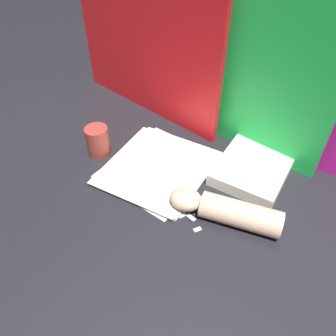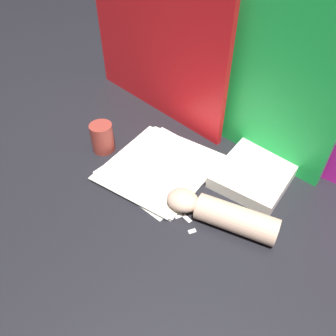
# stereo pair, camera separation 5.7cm
# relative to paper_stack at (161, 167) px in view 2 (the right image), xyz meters

# --- Properties ---
(ground_plane) EXTENTS (6.00, 6.00, 0.00)m
(ground_plane) POSITION_rel_paper_stack_xyz_m (0.06, -0.08, -0.01)
(ground_plane) COLOR black
(backdrop_panel_left) EXTENTS (0.65, 0.13, 0.49)m
(backdrop_panel_left) POSITION_rel_paper_stack_xyz_m (-0.24, 0.28, 0.24)
(backdrop_panel_left) COLOR red
(backdrop_panel_left) RESTS_ON ground_plane
(backdrop_panel_center) EXTENTS (0.72, 0.12, 0.59)m
(backdrop_panel_center) POSITION_rel_paper_stack_xyz_m (0.07, 0.28, 0.29)
(backdrop_panel_center) COLOR green
(backdrop_panel_center) RESTS_ON ground_plane
(backdrop_panel_right) EXTENTS (0.86, 0.02, 0.54)m
(backdrop_panel_right) POSITION_rel_paper_stack_xyz_m (0.36, 0.28, 0.26)
(backdrop_panel_right) COLOR #D81E9E
(backdrop_panel_right) RESTS_ON ground_plane
(paper_stack) EXTENTS (0.32, 0.36, 0.01)m
(paper_stack) POSITION_rel_paper_stack_xyz_m (0.00, 0.00, 0.00)
(paper_stack) COLOR white
(paper_stack) RESTS_ON ground_plane
(book_closed) EXTENTS (0.21, 0.28, 0.04)m
(book_closed) POSITION_rel_paper_stack_xyz_m (0.26, 0.15, 0.01)
(book_closed) COLOR silver
(book_closed) RESTS_ON ground_plane
(scissors) EXTENTS (0.15, 0.16, 0.01)m
(scissors) POSITION_rel_paper_stack_xyz_m (0.12, -0.07, -0.00)
(scissors) COLOR silver
(scissors) RESTS_ON ground_plane
(hand_forearm) EXTENTS (0.31, 0.13, 0.07)m
(hand_forearm) POSITION_rel_paper_stack_xyz_m (0.27, -0.07, 0.03)
(hand_forearm) COLOR beige
(hand_forearm) RESTS_ON ground_plane
(paper_scrap_near) EXTENTS (0.03, 0.03, 0.00)m
(paper_scrap_near) POSITION_rel_paper_stack_xyz_m (0.16, -0.12, -0.01)
(paper_scrap_near) COLOR white
(paper_scrap_near) RESTS_ON ground_plane
(paper_scrap_mid) EXTENTS (0.02, 0.02, 0.00)m
(paper_scrap_mid) POSITION_rel_paper_stack_xyz_m (0.14, -0.10, -0.01)
(paper_scrap_mid) COLOR white
(paper_scrap_mid) RESTS_ON ground_plane
(paper_scrap_far) EXTENTS (0.03, 0.02, 0.00)m
(paper_scrap_far) POSITION_rel_paper_stack_xyz_m (0.18, -0.12, -0.01)
(paper_scrap_far) COLOR white
(paper_scrap_far) RESTS_ON ground_plane
(paper_scrap_side) EXTENTS (0.02, 0.02, 0.00)m
(paper_scrap_side) POSITION_rel_paper_stack_xyz_m (0.22, -0.15, -0.01)
(paper_scrap_side) COLOR white
(paper_scrap_side) RESTS_ON ground_plane
(mug) EXTENTS (0.08, 0.08, 0.10)m
(mug) POSITION_rel_paper_stack_xyz_m (-0.21, -0.04, 0.04)
(mug) COLOR #99382D
(mug) RESTS_ON ground_plane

